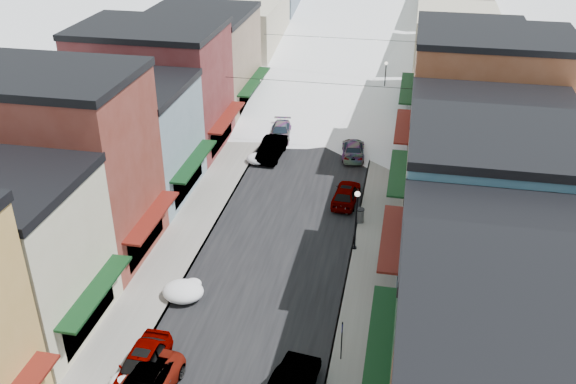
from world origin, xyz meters
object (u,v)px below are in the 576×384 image
at_px(car_dark_hatch, 272,148).
at_px(trash_can, 360,215).
at_px(streetlamp_near, 356,213).
at_px(car_silver_sedan, 141,364).

distance_m(car_dark_hatch, trash_can, 13.15).
distance_m(trash_can, streetlamp_near, 4.19).
height_order(car_dark_hatch, trash_can, car_dark_hatch).
bearing_deg(trash_can, car_dark_hatch, 131.42).
xyz_separation_m(car_dark_hatch, streetlamp_near, (8.70, -13.43, 2.09)).
bearing_deg(trash_can, streetlamp_near, -90.00).
bearing_deg(streetlamp_near, car_dark_hatch, 122.94).
xyz_separation_m(car_silver_sedan, trash_can, (9.50, 17.45, -0.12)).
xyz_separation_m(car_dark_hatch, trash_can, (8.70, -9.86, -0.12)).
distance_m(car_silver_sedan, car_dark_hatch, 27.32).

